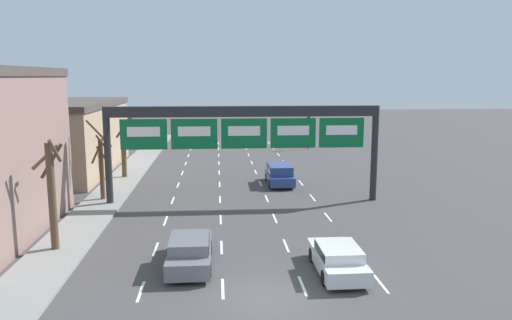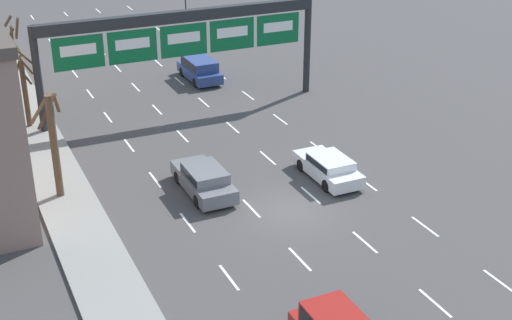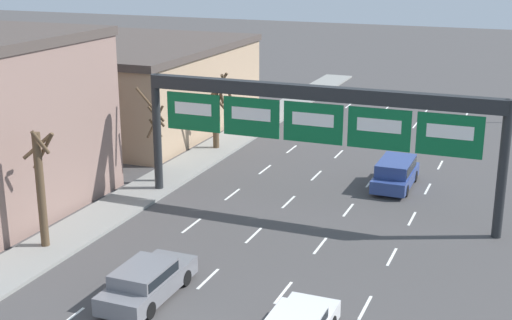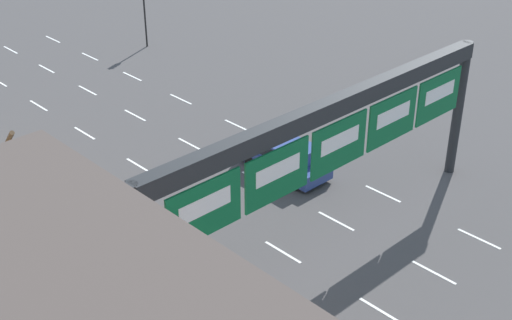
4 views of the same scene
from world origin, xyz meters
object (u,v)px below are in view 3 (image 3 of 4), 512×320
at_px(suv_blue, 396,172).
at_px(tree_bare_third, 41,184).
at_px(tree_bare_second, 156,138).
at_px(sign_gantry, 315,111).
at_px(car_grey, 147,280).
at_px(tree_bare_closest, 218,110).

height_order(suv_blue, tree_bare_third, tree_bare_third).
height_order(tree_bare_second, tree_bare_third, tree_bare_second).
bearing_deg(sign_gantry, tree_bare_second, 173.22).
bearing_deg(car_grey, tree_bare_closest, 107.45).
bearing_deg(tree_bare_third, car_grey, -20.66).
relative_size(car_grey, tree_bare_closest, 0.93).
bearing_deg(sign_gantry, tree_bare_closest, 136.59).
height_order(suv_blue, tree_bare_closest, tree_bare_closest).
bearing_deg(tree_bare_second, tree_bare_closest, 88.43).
bearing_deg(tree_bare_second, tree_bare_third, -90.57).
bearing_deg(suv_blue, sign_gantry, -119.35).
distance_m(sign_gantry, tree_bare_third, 13.48).
relative_size(sign_gantry, tree_bare_second, 3.32).
relative_size(car_grey, suv_blue, 1.03).
bearing_deg(tree_bare_closest, tree_bare_third, -91.01).
height_order(sign_gantry, tree_bare_second, sign_gantry).
xyz_separation_m(tree_bare_closest, tree_bare_third, (-0.32, -17.94, 0.35)).
bearing_deg(tree_bare_third, suv_blue, 48.14).
height_order(car_grey, tree_bare_second, tree_bare_second).
bearing_deg(sign_gantry, car_grey, -105.14).
bearing_deg(sign_gantry, suv_blue, 60.65).
xyz_separation_m(car_grey, tree_bare_closest, (-6.44, 20.49, 1.98)).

